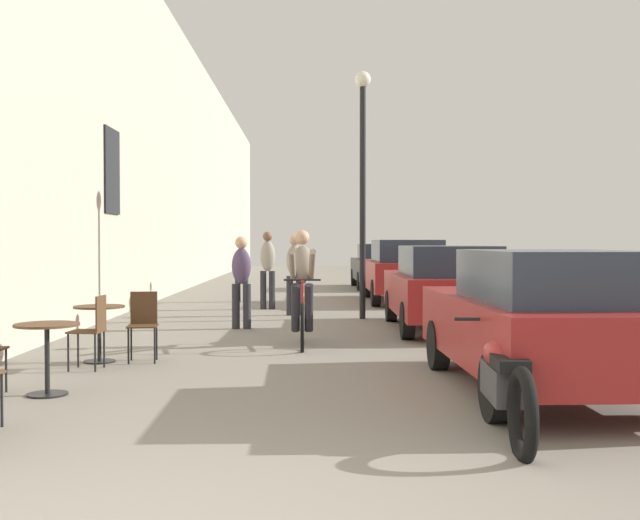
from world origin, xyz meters
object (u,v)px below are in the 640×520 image
at_px(pedestrian_near, 241,277).
at_px(parked_car_second, 444,287).
at_px(cafe_chair_far_toward_street, 143,321).
at_px(street_lamp, 363,162).
at_px(pedestrian_furthest, 242,267).
at_px(parked_car_nearest, 541,319).
at_px(parked_car_fourth, 381,265).
at_px(parked_motorcycle, 503,382).
at_px(pedestrian_far, 268,265).
at_px(parked_car_third, 404,270).
at_px(cafe_table_mid, 47,343).
at_px(cafe_chair_far_toward_wall, 93,327).
at_px(cafe_table_far, 99,321).
at_px(pedestrian_mid, 295,270).
at_px(cyclist_on_bicycle, 302,291).

relative_size(pedestrian_near, parked_car_second, 0.39).
height_order(cafe_chair_far_toward_street, street_lamp, street_lamp).
height_order(pedestrian_furthest, parked_car_second, pedestrian_furthest).
bearing_deg(pedestrian_near, parked_car_nearest, -58.51).
bearing_deg(parked_car_fourth, parked_motorcycle, -92.41).
relative_size(pedestrian_near, pedestrian_furthest, 1.02).
bearing_deg(parked_car_second, pedestrian_far, 128.00).
xyz_separation_m(pedestrian_furthest, parked_car_second, (4.05, -6.29, -0.14)).
bearing_deg(parked_car_third, parked_motorcycle, -93.67).
height_order(parked_car_fourth, parked_motorcycle, parked_car_fourth).
xyz_separation_m(street_lamp, parked_car_third, (1.35, 4.16, -2.29)).
xyz_separation_m(street_lamp, parked_car_nearest, (1.28, -7.50, -2.35)).
distance_m(cafe_table_mid, street_lamp, 8.77).
distance_m(cafe_chair_far_toward_wall, pedestrian_near, 4.52).
height_order(cafe_table_mid, cafe_table_far, same).
bearing_deg(cafe_table_mid, parked_car_fourth, 73.99).
relative_size(cafe_table_mid, cafe_chair_far_toward_wall, 0.81).
xyz_separation_m(pedestrian_far, parked_motorcycle, (2.50, -11.27, -0.59)).
xyz_separation_m(pedestrian_near, pedestrian_far, (0.25, 3.90, 0.08)).
bearing_deg(cafe_table_far, parked_motorcycle, -40.83).
distance_m(cafe_table_far, pedestrian_mid, 6.62).
bearing_deg(street_lamp, parked_car_second, -57.59).
relative_size(parked_car_nearest, parked_car_second, 0.99).
relative_size(cafe_table_mid, pedestrian_near, 0.44).
distance_m(cafe_table_mid, parked_motorcycle, 4.47).
bearing_deg(parked_car_third, pedestrian_near, -121.51).
xyz_separation_m(cafe_table_mid, cyclist_on_bicycle, (2.52, 3.66, 0.29)).
bearing_deg(pedestrian_furthest, parked_car_fourth, 53.82).
distance_m(cafe_table_far, parked_car_second, 6.07).
relative_size(cafe_chair_far_toward_street, cyclist_on_bicycle, 0.51).
distance_m(parked_car_second, parked_motorcycle, 7.13).
height_order(cyclist_on_bicycle, street_lamp, street_lamp).
relative_size(cafe_chair_far_toward_wall, parked_car_fourth, 0.22).
relative_size(pedestrian_near, parked_motorcycle, 0.76).
bearing_deg(parked_car_second, cafe_table_far, -145.72).
xyz_separation_m(parked_car_third, parked_car_fourth, (-0.06, 5.69, -0.06)).
bearing_deg(parked_car_third, parked_car_fourth, 90.56).
bearing_deg(cafe_chair_far_toward_street, street_lamp, 59.10).
bearing_deg(pedestrian_near, pedestrian_far, 86.29).
bearing_deg(pedestrian_mid, cafe_table_mid, -105.70).
bearing_deg(street_lamp, pedestrian_mid, 151.44).
distance_m(parked_car_third, parked_motorcycle, 13.28).
distance_m(cyclist_on_bicycle, parked_motorcycle, 5.49).
height_order(cafe_table_mid, parked_car_fourth, parked_car_fourth).
bearing_deg(parked_motorcycle, pedestrian_far, 102.51).
bearing_deg(parked_car_third, parked_car_nearest, -90.32).
height_order(pedestrian_near, pedestrian_far, pedestrian_far).
height_order(cyclist_on_bicycle, parked_car_nearest, cyclist_on_bicycle).
distance_m(cafe_table_mid, parked_car_nearest, 4.98).
distance_m(pedestrian_near, parked_car_second, 3.54).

